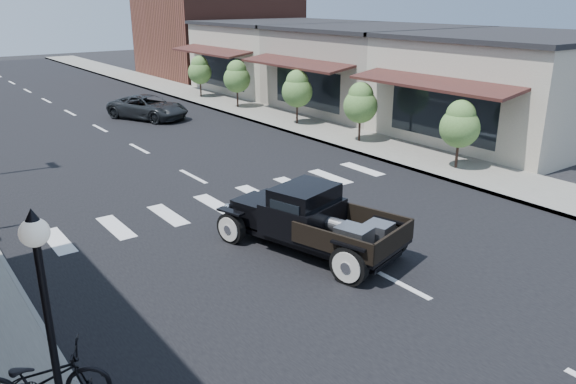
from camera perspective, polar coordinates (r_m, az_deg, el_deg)
ground at (r=15.21m, az=2.67°, el=-4.88°), size 120.00×120.00×0.00m
road at (r=27.90m, az=-17.23°, el=5.46°), size 14.00×80.00×0.02m
road_markings at (r=23.37m, az=-13.00°, el=3.27°), size 12.00×60.00×0.06m
sidewalk_right at (r=31.62m, az=-2.55°, el=7.94°), size 3.00×80.00×0.15m
storefront_near at (r=28.29m, az=21.85°, el=9.77°), size 10.00×9.00×4.50m
storefront_mid at (r=33.86m, az=8.72°, el=12.21°), size 10.00×9.00×4.50m
storefront_far at (r=40.68m, az=-0.49°, el=13.54°), size 10.00×9.00×4.50m
far_building_right at (r=49.25m, az=-7.14°, el=15.82°), size 11.00×10.00×7.00m
lamp_post_a at (r=8.02m, az=-22.83°, el=-13.99°), size 0.36×0.36×3.68m
small_tree_a at (r=21.75m, az=16.96°, el=5.50°), size 1.47×1.47×2.45m
small_tree_b at (r=25.15m, az=7.34°, el=7.98°), size 1.50×1.50×2.50m
small_tree_c at (r=28.56m, az=0.93°, el=9.54°), size 1.55×1.55×2.58m
small_tree_d at (r=33.24m, az=-5.19°, el=10.82°), size 1.55×1.55×2.59m
small_tree_e at (r=37.14m, az=-8.92°, el=11.47°), size 1.50×1.50×2.50m
hotrod_pickup at (r=14.26m, az=2.42°, el=-2.76°), size 3.61×5.47×1.74m
second_car at (r=31.33m, az=-14.02°, el=8.32°), size 3.76×4.97×1.25m
motorcycle at (r=9.74m, az=-23.78°, el=-17.07°), size 2.15×1.50×1.07m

